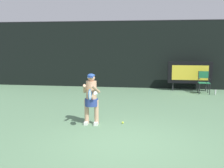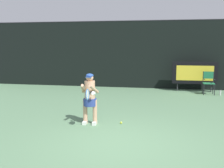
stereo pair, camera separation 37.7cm
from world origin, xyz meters
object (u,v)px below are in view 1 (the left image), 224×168
at_px(scoreboard, 190,73).
at_px(umpire_chair, 204,81).
at_px(tennis_ball_loose, 123,123).
at_px(tennis_ball_spare, 87,92).
at_px(tennis_racket, 90,94).
at_px(water_bottle, 215,92).
at_px(tennis_player, 91,97).

relative_size(scoreboard, umpire_chair, 2.04).
bearing_deg(tennis_ball_loose, tennis_ball_spare, 114.93).
relative_size(umpire_chair, tennis_racket, 1.79).
distance_m(scoreboard, water_bottle, 1.61).
height_order(scoreboard, water_bottle, scoreboard).
xyz_separation_m(scoreboard, tennis_ball_loose, (-2.78, -6.20, -0.91)).
bearing_deg(umpire_chair, tennis_racket, -124.03).
height_order(scoreboard, tennis_player, tennis_player).
height_order(umpire_chair, tennis_racket, tennis_racket).
xyz_separation_m(scoreboard, water_bottle, (1.10, -0.84, -0.82)).
bearing_deg(tennis_racket, water_bottle, 68.63).
bearing_deg(tennis_player, tennis_ball_spare, 104.86).
bearing_deg(scoreboard, tennis_ball_spare, -164.97).
bearing_deg(tennis_player, umpire_chair, 53.17).
xyz_separation_m(water_bottle, tennis_ball_spare, (-6.14, -0.51, -0.09)).
height_order(tennis_racket, tennis_ball_spare, tennis_racket).
distance_m(tennis_racket, tennis_ball_loose, 1.45).
xyz_separation_m(water_bottle, tennis_ball_loose, (-3.89, -5.36, -0.09)).
relative_size(tennis_player, tennis_ball_spare, 22.44).
height_order(umpire_chair, tennis_player, tennis_player).
bearing_deg(scoreboard, tennis_racket, -117.78).
bearing_deg(tennis_player, scoreboard, 59.85).
distance_m(scoreboard, tennis_racket, 7.77).
height_order(scoreboard, tennis_ball_spare, scoreboard).
xyz_separation_m(tennis_player, tennis_racket, (0.08, -0.50, 0.16)).
height_order(tennis_player, tennis_ball_spare, tennis_player).
height_order(scoreboard, umpire_chair, scoreboard).
distance_m(water_bottle, tennis_ball_loose, 6.62).
distance_m(scoreboard, tennis_ball_loose, 6.85).
relative_size(scoreboard, tennis_ball_spare, 32.35).
bearing_deg(tennis_ball_spare, tennis_ball_loose, -65.07).
relative_size(tennis_player, tennis_ball_loose, 22.44).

